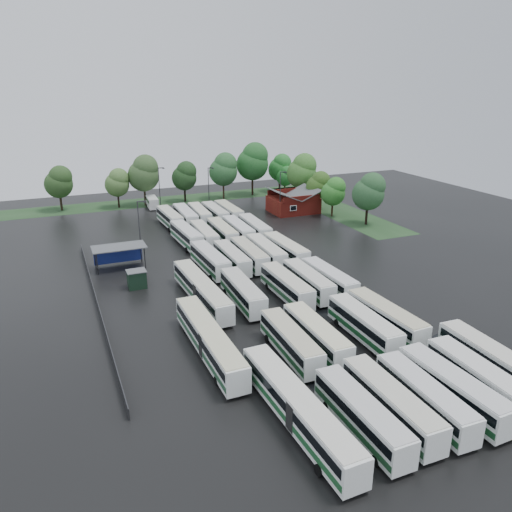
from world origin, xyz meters
name	(u,v)px	position (x,y,z in m)	size (l,w,h in m)	color
ground	(277,303)	(0.00, 0.00, 0.00)	(160.00, 160.00, 0.00)	black
brick_building	(293,204)	(24.00, 42.77, 1.87)	(10.07, 8.60, 5.39)	maroon
wash_shed	(119,249)	(-17.20, 22.02, 2.99)	(8.20, 4.20, 3.58)	#2D2D30
utility_hut	(137,279)	(-16.20, 12.60, 1.32)	(2.70, 2.20, 2.62)	black
grass_strip_north	(173,200)	(2.00, 64.80, 0.01)	(80.00, 10.00, 0.01)	#1F3F1D
grass_strip_east	(331,208)	(34.00, 42.80, 0.01)	(10.00, 50.00, 0.01)	#1F3F1D
west_fence	(97,303)	(-22.20, 8.00, 0.60)	(0.10, 50.00, 1.20)	#2D2D30
bus_r0c0	(362,415)	(-4.49, -26.10, 1.76)	(2.49, 11.52, 3.20)	white
bus_r0c1	(391,403)	(-1.27, -25.75, 1.81)	(2.63, 11.83, 3.29)	white
bus_r0c2	(424,397)	(2.06, -26.14, 1.75)	(2.79, 11.51, 3.18)	white
bus_r0c3	(453,388)	(5.20, -26.18, 1.83)	(2.89, 12.05, 3.33)	white
bus_r0c4	(480,380)	(8.54, -26.09, 1.84)	(2.89, 12.07, 3.34)	white
bus_r1c0	(291,341)	(-4.39, -12.72, 1.75)	(2.77, 11.53, 3.19)	white
bus_r1c1	(316,335)	(-1.17, -12.55, 1.79)	(2.63, 11.75, 3.26)	white
bus_r1c3	(364,324)	(5.02, -12.51, 1.81)	(2.62, 11.82, 3.28)	white
bus_r1c4	(386,318)	(8.33, -12.13, 1.85)	(3.04, 12.16, 3.36)	white
bus_r2c0	(243,292)	(-4.37, 1.39, 1.81)	(2.87, 11.86, 3.28)	white
bus_r2c2	(287,286)	(1.89, 1.07, 1.81)	(2.58, 11.86, 3.30)	white
bus_r2c3	(308,281)	(5.39, 1.48, 1.78)	(2.67, 11.67, 3.24)	white
bus_r2c4	(329,279)	(8.49, 1.09, 1.77)	(2.73, 11.60, 3.21)	white
bus_r3c0	(210,260)	(-4.54, 14.80, 1.84)	(2.94, 12.07, 3.34)	white
bus_r3c1	(232,258)	(-1.06, 14.50, 1.75)	(2.48, 11.42, 3.17)	white
bus_r3c2	(249,255)	(2.02, 14.87, 1.78)	(2.73, 11.70, 3.24)	white
bus_r3c3	(266,252)	(5.01, 15.08, 1.82)	(2.81, 11.96, 3.31)	white
bus_r3c4	(285,250)	(8.33, 14.62, 1.85)	(2.94, 12.13, 3.36)	white
bus_r4c0	(186,236)	(-4.47, 28.73, 1.82)	(3.08, 12.00, 3.31)	white
bus_r4c1	(204,235)	(-1.38, 28.07, 1.76)	(2.72, 11.53, 3.19)	white
bus_r4c2	(222,232)	(2.12, 28.25, 1.80)	(2.73, 11.78, 3.27)	white
bus_r4c3	(238,230)	(5.26, 28.34, 1.82)	(2.79, 11.91, 3.30)	white
bus_r4c4	(254,228)	(8.52, 28.24, 1.83)	(2.99, 12.07, 3.33)	white
bus_r5c0	(170,218)	(-4.35, 41.82, 1.79)	(2.97, 11.78, 3.25)	white
bus_r5c1	(186,216)	(-1.12, 41.66, 1.84)	(2.88, 12.11, 3.35)	white
bus_r5c2	(200,214)	(2.08, 42.35, 1.75)	(2.96, 11.53, 3.18)	white
bus_r5c3	(215,213)	(5.30, 41.93, 1.75)	(2.47, 11.45, 3.19)	white
bus_r5c4	(229,212)	(8.29, 41.80, 1.79)	(2.56, 11.72, 3.26)	white
artic_bus_west_a	(298,408)	(-9.03, -23.30, 1.82)	(2.97, 17.77, 3.29)	white
artic_bus_west_b	(202,290)	(-9.15, 4.13, 1.81)	(3.09, 17.65, 3.26)	white
artic_bus_west_c	(209,340)	(-12.35, -9.14, 1.83)	(2.64, 17.83, 3.31)	white
minibus	(152,202)	(-4.44, 58.72, 1.42)	(2.48, 5.96, 2.56)	white
tree_north_0	(59,182)	(-23.76, 64.43, 6.60)	(6.20, 6.20, 10.26)	black
tree_north_1	(118,182)	(-11.36, 62.18, 5.91)	(5.55, 5.55, 9.20)	black
tree_north_2	(144,173)	(-5.22, 61.89, 7.71)	(7.24, 7.24, 11.99)	black
tree_north_3	(185,176)	(4.51, 62.09, 6.34)	(5.96, 5.96, 9.86)	black
tree_north_4	(224,169)	(14.22, 61.38, 7.41)	(6.95, 6.95, 11.51)	#332317
tree_north_5	(253,161)	(22.56, 62.59, 8.65)	(8.12, 8.12, 13.45)	black
tree_north_6	(280,167)	(30.85, 63.91, 6.43)	(6.03, 6.03, 9.99)	#331E12
tree_east_0	(370,191)	(33.45, 27.67, 6.90)	(6.48, 6.48, 10.73)	black
tree_east_1	(334,191)	(30.25, 35.98, 5.56)	(5.22, 5.22, 8.65)	black
tree_east_2	(319,185)	(30.40, 42.81, 5.67)	(5.33, 5.32, 8.82)	black
tree_east_3	(303,171)	(30.40, 50.76, 7.59)	(7.13, 7.13, 11.80)	#2E2214
tree_east_4	(286,176)	(30.78, 60.58, 4.70)	(4.43, 4.41, 7.31)	#2E2113
lamp_post_ne	(281,191)	(19.51, 39.94, 5.73)	(1.52, 0.30, 9.86)	#2D2D30
lamp_post_nw	(140,226)	(-13.22, 24.43, 5.72)	(1.52, 0.30, 9.86)	#2D2D30
lamp_post_back_w	(160,186)	(-3.07, 55.49, 5.68)	(1.51, 0.29, 9.78)	#2D2D30
lamp_post_back_e	(209,185)	(7.81, 53.46, 5.46)	(1.45, 0.28, 9.41)	#2D2D30
puddle_0	(334,384)	(-2.76, -19.08, 0.00)	(5.12, 5.12, 0.01)	black
puddle_1	(427,383)	(5.63, -22.57, 0.00)	(3.42, 3.42, 0.01)	black
puddle_2	(213,308)	(-8.40, 1.78, 0.00)	(4.93, 4.93, 0.01)	black
puddle_3	(321,313)	(3.80, -4.96, 0.00)	(4.76, 4.76, 0.01)	black
puddle_4	(450,341)	(13.82, -16.91, 0.00)	(3.92, 3.92, 0.01)	black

